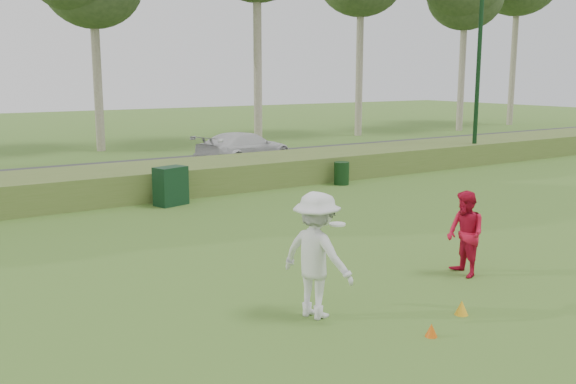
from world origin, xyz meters
TOP-DOWN VIEW (x-y plane):
  - ground at (0.00, 0.00)m, footprint 120.00×120.00m
  - reed_strip at (0.00, 12.00)m, footprint 80.00×3.00m
  - park_road at (0.00, 17.00)m, footprint 80.00×6.00m
  - lamp_post at (14.00, 11.00)m, footprint 0.70×0.70m
  - player_white at (-1.78, 0.40)m, footprint 1.12×1.49m
  - player_red at (1.85, 0.57)m, footprint 0.81×0.94m
  - cone_orange at (-0.81, -1.21)m, footprint 0.18×0.18m
  - cone_yellow at (0.24, -0.84)m, footprint 0.22×0.22m
  - utility_cabinet at (-0.29, 9.97)m, footprint 1.04×0.81m
  - trash_bin at (6.15, 10.06)m, footprint 0.58×0.58m
  - car_right at (5.59, 16.09)m, footprint 5.04×3.24m

SIDE VIEW (x-z plane):
  - ground at x=0.00m, z-range 0.00..0.00m
  - park_road at x=0.00m, z-range 0.00..0.06m
  - cone_orange at x=-0.81m, z-range 0.00..0.20m
  - cone_yellow at x=0.24m, z-range 0.00..0.24m
  - trash_bin at x=6.15m, z-range 0.00..0.80m
  - reed_strip at x=0.00m, z-range 0.00..0.90m
  - utility_cabinet at x=-0.29m, z-range 0.00..1.15m
  - car_right at x=5.59m, z-range 0.06..1.42m
  - player_red at x=1.85m, z-range 0.00..1.66m
  - player_white at x=-1.78m, z-range 0.00..2.04m
  - lamp_post at x=14.00m, z-range 1.51..9.68m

